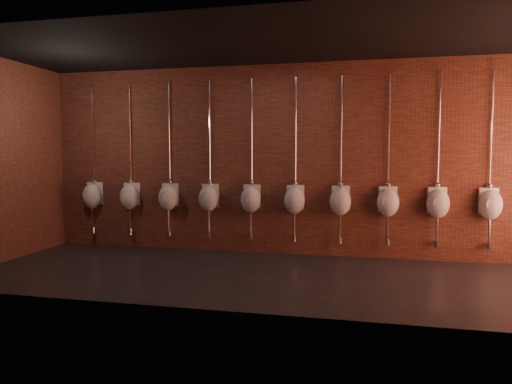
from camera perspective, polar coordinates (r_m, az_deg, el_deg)
ground at (r=6.46m, az=1.54°, el=-10.47°), size 8.50×8.50×0.00m
room_shell at (r=6.24m, az=1.59°, el=7.65°), size 8.54×3.04×3.22m
urinal_0 at (r=8.91m, az=-19.78°, el=-0.39°), size 0.40×0.37×2.71m
urinal_1 at (r=8.53m, az=-15.52°, el=-0.49°), size 0.40×0.37×2.71m
urinal_2 at (r=8.21m, az=-10.90°, el=-0.60°), size 0.40×0.37×2.71m
urinal_3 at (r=7.94m, az=-5.93°, el=-0.72°), size 0.40×0.37×2.71m
urinal_4 at (r=7.74m, az=-0.66°, el=-0.83°), size 0.40×0.37×2.71m
urinal_5 at (r=7.61m, az=4.84°, el=-0.95°), size 0.40×0.37×2.71m
urinal_6 at (r=7.54m, az=10.49°, el=-1.05°), size 0.40×0.37×2.71m
urinal_7 at (r=7.56m, az=16.18°, el=-1.15°), size 0.40×0.37×2.71m
urinal_8 at (r=7.64m, az=21.79°, el=-1.24°), size 0.40×0.37×2.71m
urinal_9 at (r=7.80m, az=27.23°, el=-1.31°), size 0.40×0.37×2.71m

